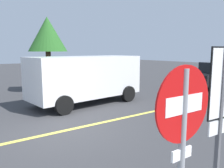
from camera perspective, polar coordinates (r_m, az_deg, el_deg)
The scene contains 7 objects.
ground_plane at distance 7.33m, azimuth -12.61°, elevation -11.53°, with size 80.00×80.00×0.00m, color #38383A.
lane_marking_centre at distance 8.87m, azimuth 5.66°, elevation -7.81°, with size 28.00×0.16×0.01m, color #E0D14C.
stop_sign at distance 2.40m, azimuth 17.09°, elevation -13.29°, with size 0.76×0.07×2.34m.
speed_limit_sign at distance 3.49m, azimuth 25.46°, elevation -4.14°, with size 0.54×0.06×2.52m.
white_van at distance 10.67m, azimuth -6.60°, elevation 1.83°, with size 5.38×2.68×2.20m.
car_black_mid_road at distance 16.72m, azimuth 24.56°, elevation 2.01°, with size 4.31×2.29×1.70m.
tree_left_verge at distance 14.17m, azimuth -15.78°, elevation 11.68°, with size 2.26×2.26×4.42m.
Camera 1 is at (-2.66, -6.37, 2.47)m, focal length 36.70 mm.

